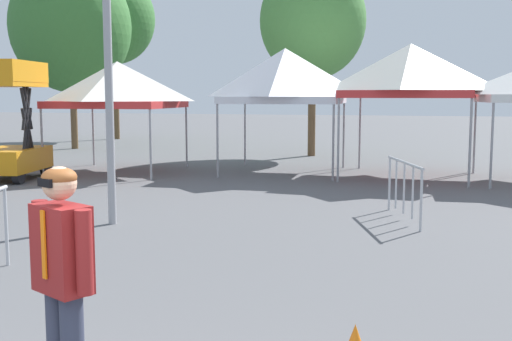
# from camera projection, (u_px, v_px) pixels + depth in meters

# --- Properties ---
(canopy_tent_right_of_center) EXTENTS (3.56, 3.56, 3.23)m
(canopy_tent_right_of_center) POSITION_uv_depth(u_px,v_px,m) (118.00, 85.00, 18.37)
(canopy_tent_right_of_center) COLOR #9E9EA3
(canopy_tent_right_of_center) RESTS_ON ground
(canopy_tent_far_left) EXTENTS (3.49, 3.49, 3.60)m
(canopy_tent_far_left) POSITION_uv_depth(u_px,v_px,m) (285.00, 76.00, 18.21)
(canopy_tent_far_left) COLOR #9E9EA3
(canopy_tent_far_left) RESTS_ON ground
(canopy_tent_behind_center) EXTENTS (3.60, 3.60, 3.65)m
(canopy_tent_behind_center) POSITION_uv_depth(u_px,v_px,m) (410.00, 71.00, 17.15)
(canopy_tent_behind_center) COLOR #9E9EA3
(canopy_tent_behind_center) RESTS_ON ground
(scissor_lift) EXTENTS (1.83, 2.53, 3.15)m
(scissor_lift) POSITION_uv_depth(u_px,v_px,m) (10.00, 142.00, 16.85)
(scissor_lift) COLOR black
(scissor_lift) RESTS_ON ground
(person_foreground) EXTENTS (0.59, 0.40, 1.78)m
(person_foreground) POSITION_uv_depth(u_px,v_px,m) (63.00, 275.00, 4.28)
(person_foreground) COLOR #33384C
(person_foreground) RESTS_ON ground
(tree_behind_tents_left) EXTENTS (3.88, 3.88, 7.10)m
(tree_behind_tents_left) POSITION_uv_depth(u_px,v_px,m) (313.00, 21.00, 23.03)
(tree_behind_tents_left) COLOR brown
(tree_behind_tents_left) RESTS_ON ground
(tree_behind_tents_right) EXTENTS (4.13, 4.13, 8.38)m
(tree_behind_tents_right) POSITION_uv_depth(u_px,v_px,m) (114.00, 19.00, 31.99)
(tree_behind_tents_right) COLOR brown
(tree_behind_tents_right) RESTS_ON ground
(tree_behind_tents_center) EXTENTS (4.97, 4.97, 7.83)m
(tree_behind_tents_center) POSITION_uv_depth(u_px,v_px,m) (71.00, 27.00, 26.18)
(tree_behind_tents_center) COLOR brown
(tree_behind_tents_center) RESTS_ON ground
(crowd_barrier_near_person) EXTENTS (0.72, 2.00, 1.08)m
(crowd_barrier_near_person) POSITION_uv_depth(u_px,v_px,m) (404.00, 179.00, 11.36)
(crowd_barrier_near_person) COLOR #B7BABF
(crowd_barrier_near_person) RESTS_ON ground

